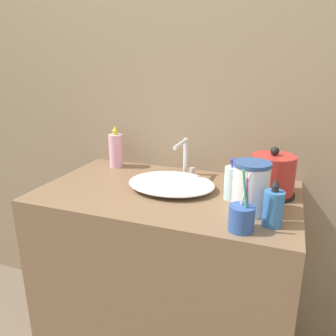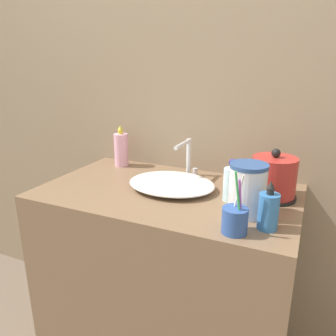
# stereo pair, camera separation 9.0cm
# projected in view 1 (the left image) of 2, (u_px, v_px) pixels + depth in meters

# --- Properties ---
(wall_back) EXTENTS (6.00, 0.04, 2.60)m
(wall_back) POSITION_uv_depth(u_px,v_px,m) (192.00, 90.00, 1.58)
(wall_back) COLOR gray
(wall_back) RESTS_ON ground_plane
(vanity_counter) EXTENTS (1.08, 0.64, 0.91)m
(vanity_counter) POSITION_uv_depth(u_px,v_px,m) (168.00, 281.00, 1.53)
(vanity_counter) COLOR brown
(vanity_counter) RESTS_ON ground_plane
(sink_basin) EXTENTS (0.38, 0.30, 0.05)m
(sink_basin) POSITION_uv_depth(u_px,v_px,m) (171.00, 183.00, 1.40)
(sink_basin) COLOR white
(sink_basin) RESTS_ON vanity_counter
(faucet) EXTENTS (0.06, 0.17, 0.18)m
(faucet) POSITION_uv_depth(u_px,v_px,m) (185.00, 155.00, 1.53)
(faucet) COLOR silver
(faucet) RESTS_ON vanity_counter
(electric_kettle) EXTENTS (0.19, 0.19, 0.20)m
(electric_kettle) POSITION_uv_depth(u_px,v_px,m) (272.00, 177.00, 1.32)
(electric_kettle) COLOR black
(electric_kettle) RESTS_ON vanity_counter
(toothbrush_cup) EXTENTS (0.08, 0.08, 0.21)m
(toothbrush_cup) POSITION_uv_depth(u_px,v_px,m) (242.00, 217.00, 1.04)
(toothbrush_cup) COLOR #2D519E
(toothbrush_cup) RESTS_ON vanity_counter
(lotion_bottle) EXTENTS (0.06, 0.06, 0.17)m
(lotion_bottle) POSITION_uv_depth(u_px,v_px,m) (232.00, 183.00, 1.29)
(lotion_bottle) COLOR silver
(lotion_bottle) RESTS_ON vanity_counter
(shampoo_bottle) EXTENTS (0.07, 0.07, 0.16)m
(shampoo_bottle) POSITION_uv_depth(u_px,v_px,m) (273.00, 207.00, 1.07)
(shampoo_bottle) COLOR #3370B7
(shampoo_bottle) RESTS_ON vanity_counter
(mouthwash_bottle) EXTENTS (0.07, 0.07, 0.21)m
(mouthwash_bottle) POSITION_uv_depth(u_px,v_px,m) (116.00, 150.00, 1.69)
(mouthwash_bottle) COLOR #EAA8C6
(mouthwash_bottle) RESTS_ON vanity_counter
(water_pitcher) EXTENTS (0.13, 0.13, 0.19)m
(water_pitcher) POSITION_uv_depth(u_px,v_px,m) (251.00, 187.00, 1.16)
(water_pitcher) COLOR silver
(water_pitcher) RESTS_ON vanity_counter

